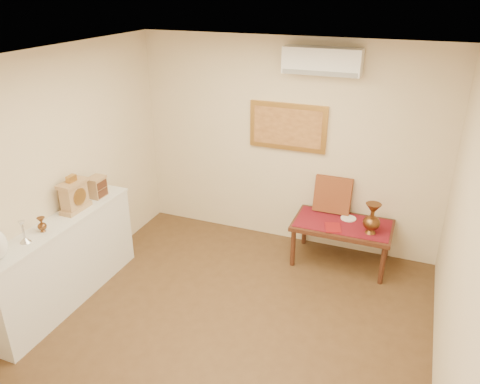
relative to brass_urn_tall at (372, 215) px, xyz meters
The scene contains 18 objects.
floor 2.27m from the brass_urn_tall, 124.15° to the right, with size 4.50×4.50×0.00m, color brown.
ceiling 2.86m from the brass_urn_tall, 124.15° to the right, with size 4.50×4.50×0.00m, color white.
wall_back 1.41m from the brass_urn_tall, 157.69° to the left, with size 4.00×0.02×2.70m, color beige.
wall_left 3.69m from the brass_urn_tall, 151.14° to the right, with size 0.02×4.50×2.70m, color beige.
wall_right 2.02m from the brass_urn_tall, 65.39° to the right, with size 0.02×4.50×2.70m, color beige.
candlestick 3.75m from the brass_urn_tall, 143.96° to the right, with size 0.11×0.11×0.23m, color silver, non-canonical shape.
brass_urn_small 3.62m from the brass_urn_tall, 146.86° to the right, with size 0.09×0.09×0.20m, color brown, non-canonical shape.
table_cloth 0.43m from the brass_urn_tall, 160.78° to the left, with size 1.14×0.59×0.01m, color maroon.
brass_urn_tall is the anchor object (origin of this frame).
plate 0.46m from the brass_urn_tall, 139.15° to the left, with size 0.19×0.19×0.01m, color white.
menu 0.49m from the brass_urn_tall, behind, with size 0.18×0.25×0.01m, color maroon.
cushion 0.67m from the brass_urn_tall, 143.88° to the left, with size 0.47×0.10×0.47m, color #5E1412.
display_ledge 3.51m from the brass_urn_tall, 149.76° to the right, with size 0.37×2.02×0.98m.
mantel_clock 3.38m from the brass_urn_tall, 154.29° to the right, with size 0.17×0.36×0.41m.
wooden_chest 3.22m from the brass_urn_tall, 160.41° to the right, with size 0.16×0.21×0.24m.
low_table 0.47m from the brass_urn_tall, 160.78° to the left, with size 1.20×0.70×0.55m.
painting 1.52m from the brass_urn_tall, 158.81° to the left, with size 1.00×0.06×0.60m.
ac_unit 1.88m from the brass_urn_tall, 155.71° to the left, with size 0.90×0.25×0.30m.
Camera 1 is at (1.54, -3.32, 3.29)m, focal length 35.00 mm.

